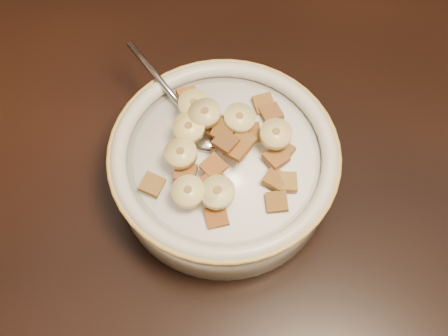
# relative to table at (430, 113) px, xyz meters

# --- Properties ---
(floor) EXTENTS (4.00, 4.50, 0.10)m
(floor) POSITION_rel_table_xyz_m (0.00, 0.00, -0.78)
(floor) COLOR #422816
(floor) RESTS_ON ground
(table) EXTENTS (1.44, 0.96, 0.04)m
(table) POSITION_rel_table_xyz_m (0.00, 0.00, 0.00)
(table) COLOR black
(table) RESTS_ON floor
(cereal_bowl) EXTENTS (0.22, 0.22, 0.05)m
(cereal_bowl) POSITION_rel_table_xyz_m (-0.21, -0.15, 0.05)
(cereal_bowl) COLOR silver
(cereal_bowl) RESTS_ON table
(milk) EXTENTS (0.18, 0.18, 0.00)m
(milk) POSITION_rel_table_xyz_m (-0.21, -0.15, 0.07)
(milk) COLOR white
(milk) RESTS_ON cereal_bowl
(spoon) EXTENTS (0.07, 0.06, 0.01)m
(spoon) POSITION_rel_table_xyz_m (-0.24, -0.13, 0.08)
(spoon) COLOR #999AA6
(spoon) RESTS_ON cereal_bowl
(cereal_square_0) EXTENTS (0.03, 0.03, 0.01)m
(cereal_square_0) POSITION_rel_table_xyz_m (-0.19, -0.13, 0.09)
(cereal_square_0) COLOR brown
(cereal_square_0) RESTS_ON milk
(cereal_square_1) EXTENTS (0.02, 0.02, 0.01)m
(cereal_square_1) POSITION_rel_table_xyz_m (-0.22, -0.13, 0.10)
(cereal_square_1) COLOR brown
(cereal_square_1) RESTS_ON milk
(cereal_square_2) EXTENTS (0.03, 0.03, 0.01)m
(cereal_square_2) POSITION_rel_table_xyz_m (-0.20, -0.14, 0.09)
(cereal_square_2) COLOR brown
(cereal_square_2) RESTS_ON milk
(cereal_square_3) EXTENTS (0.03, 0.03, 0.01)m
(cereal_square_3) POSITION_rel_table_xyz_m (-0.20, -0.15, 0.10)
(cereal_square_3) COLOR brown
(cereal_square_3) RESTS_ON milk
(cereal_square_4) EXTENTS (0.03, 0.03, 0.01)m
(cereal_square_4) POSITION_rel_table_xyz_m (-0.22, -0.13, 0.09)
(cereal_square_4) COLOR #8F5819
(cereal_square_4) RESTS_ON milk
(cereal_square_5) EXTENTS (0.03, 0.03, 0.01)m
(cereal_square_5) POSITION_rel_table_xyz_m (-0.20, -0.22, 0.08)
(cereal_square_5) COLOR brown
(cereal_square_5) RESTS_ON milk
(cereal_square_6) EXTENTS (0.03, 0.03, 0.01)m
(cereal_square_6) POSITION_rel_table_xyz_m (-0.22, -0.17, 0.09)
(cereal_square_6) COLOR brown
(cereal_square_6) RESTS_ON milk
(cereal_square_7) EXTENTS (0.02, 0.02, 0.01)m
(cereal_square_7) POSITION_rel_table_xyz_m (-0.24, -0.12, 0.09)
(cereal_square_7) COLOR #9D6A28
(cereal_square_7) RESTS_ON milk
(cereal_square_8) EXTENTS (0.02, 0.02, 0.01)m
(cereal_square_8) POSITION_rel_table_xyz_m (-0.27, -0.20, 0.08)
(cereal_square_8) COLOR olive
(cereal_square_8) RESTS_ON milk
(cereal_square_9) EXTENTS (0.03, 0.03, 0.01)m
(cereal_square_9) POSITION_rel_table_xyz_m (-0.15, -0.19, 0.08)
(cereal_square_9) COLOR brown
(cereal_square_9) RESTS_ON milk
(cereal_square_10) EXTENTS (0.03, 0.03, 0.01)m
(cereal_square_10) POSITION_rel_table_xyz_m (-0.19, -0.08, 0.08)
(cereal_square_10) COLOR brown
(cereal_square_10) RESTS_ON milk
(cereal_square_11) EXTENTS (0.02, 0.02, 0.01)m
(cereal_square_11) POSITION_rel_table_xyz_m (-0.24, -0.18, 0.09)
(cereal_square_11) COLOR brown
(cereal_square_11) RESTS_ON milk
(cereal_square_12) EXTENTS (0.03, 0.03, 0.01)m
(cereal_square_12) POSITION_rel_table_xyz_m (-0.26, -0.09, 0.08)
(cereal_square_12) COLOR brown
(cereal_square_12) RESTS_ON milk
(cereal_square_13) EXTENTS (0.03, 0.03, 0.01)m
(cereal_square_13) POSITION_rel_table_xyz_m (-0.21, -0.18, 0.09)
(cereal_square_13) COLOR brown
(cereal_square_13) RESTS_ON milk
(cereal_square_14) EXTENTS (0.03, 0.03, 0.01)m
(cereal_square_14) POSITION_rel_table_xyz_m (-0.18, -0.09, 0.08)
(cereal_square_14) COLOR brown
(cereal_square_14) RESTS_ON milk
(cereal_square_15) EXTENTS (0.02, 0.02, 0.01)m
(cereal_square_15) POSITION_rel_table_xyz_m (-0.15, -0.17, 0.08)
(cereal_square_15) COLOR olive
(cereal_square_15) RESTS_ON milk
(cereal_square_16) EXTENTS (0.03, 0.03, 0.01)m
(cereal_square_16) POSITION_rel_table_xyz_m (-0.21, -0.11, 0.09)
(cereal_square_16) COLOR brown
(cereal_square_16) RESTS_ON milk
(cereal_square_17) EXTENTS (0.03, 0.03, 0.01)m
(cereal_square_17) POSITION_rel_table_xyz_m (-0.21, -0.15, 0.10)
(cereal_square_17) COLOR brown
(cereal_square_17) RESTS_ON milk
(cereal_square_18) EXTENTS (0.03, 0.03, 0.01)m
(cereal_square_18) POSITION_rel_table_xyz_m (-0.16, -0.17, 0.08)
(cereal_square_18) COLOR olive
(cereal_square_18) RESTS_ON milk
(cereal_square_19) EXTENTS (0.03, 0.03, 0.01)m
(cereal_square_19) POSITION_rel_table_xyz_m (-0.16, -0.14, 0.08)
(cereal_square_19) COLOR #9C5524
(cereal_square_19) RESTS_ON milk
(cereal_square_20) EXTENTS (0.03, 0.03, 0.01)m
(cereal_square_20) POSITION_rel_table_xyz_m (-0.16, -0.14, 0.08)
(cereal_square_20) COLOR brown
(cereal_square_20) RESTS_ON milk
(cereal_square_21) EXTENTS (0.02, 0.02, 0.01)m
(cereal_square_21) POSITION_rel_table_xyz_m (-0.25, -0.13, 0.09)
(cereal_square_21) COLOR #905A18
(cereal_square_21) RESTS_ON milk
(banana_slice_0) EXTENTS (0.04, 0.04, 0.01)m
(banana_slice_0) POSITION_rel_table_xyz_m (-0.21, -0.20, 0.09)
(banana_slice_0) COLOR #D1C772
(banana_slice_0) RESTS_ON milk
(banana_slice_1) EXTENTS (0.04, 0.04, 0.01)m
(banana_slice_1) POSITION_rel_table_xyz_m (-0.25, -0.17, 0.10)
(banana_slice_1) COLOR #ECCD79
(banana_slice_1) RESTS_ON milk
(banana_slice_2) EXTENTS (0.04, 0.04, 0.01)m
(banana_slice_2) POSITION_rel_table_xyz_m (-0.17, -0.13, 0.10)
(banana_slice_2) COLOR #DFD087
(banana_slice_2) RESTS_ON milk
(banana_slice_3) EXTENTS (0.04, 0.04, 0.01)m
(banana_slice_3) POSITION_rel_table_xyz_m (-0.21, -0.20, 0.09)
(banana_slice_3) COLOR #FFF1AA
(banana_slice_3) RESTS_ON milk
(banana_slice_4) EXTENTS (0.04, 0.04, 0.01)m
(banana_slice_4) POSITION_rel_table_xyz_m (-0.25, -0.14, 0.10)
(banana_slice_4) COLOR #F0E081
(banana_slice_4) RESTS_ON milk
(banana_slice_5) EXTENTS (0.04, 0.04, 0.01)m
(banana_slice_5) POSITION_rel_table_xyz_m (-0.24, -0.12, 0.10)
(banana_slice_5) COLOR #C8B97C
(banana_slice_5) RESTS_ON milk
(banana_slice_6) EXTENTS (0.04, 0.04, 0.01)m
(banana_slice_6) POSITION_rel_table_xyz_m (-0.20, -0.12, 0.10)
(banana_slice_6) COLOR #D7CA70
(banana_slice_6) RESTS_ON milk
(banana_slice_7) EXTENTS (0.04, 0.04, 0.01)m
(banana_slice_7) POSITION_rel_table_xyz_m (-0.23, -0.20, 0.09)
(banana_slice_7) COLOR #DDCD77
(banana_slice_7) RESTS_ON milk
(banana_slice_8) EXTENTS (0.04, 0.04, 0.01)m
(banana_slice_8) POSITION_rel_table_xyz_m (-0.25, -0.11, 0.10)
(banana_slice_8) COLOR #F3D88F
(banana_slice_8) RESTS_ON milk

